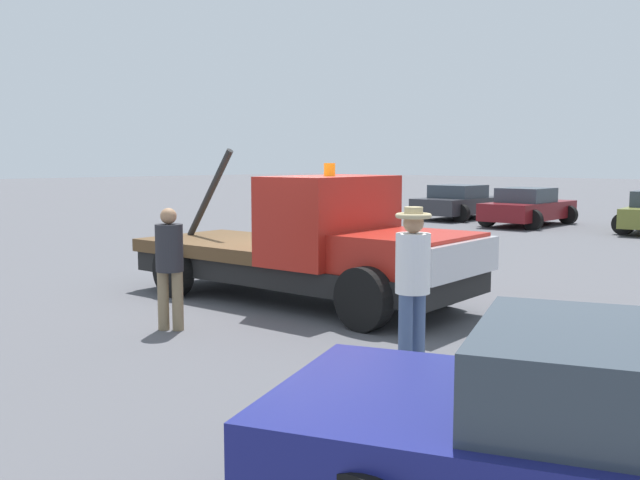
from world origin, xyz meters
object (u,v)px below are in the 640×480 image
object	(u,v)px
person_at_hood	(170,260)
parked_car_charcoal	(460,202)
tow_truck	(315,248)
parked_car_maroon	(528,207)
traffic_cone	(383,250)
person_near_truck	(413,274)

from	to	relation	value
person_at_hood	parked_car_charcoal	size ratio (longest dim) A/B	0.39
tow_truck	parked_car_maroon	xyz separation A→B (m)	(-4.34, 15.00, -0.26)
tow_truck	person_at_hood	bearing A→B (deg)	-98.89
tow_truck	traffic_cone	bearing A→B (deg)	111.33
parked_car_maroon	parked_car_charcoal	bearing A→B (deg)	73.18
parked_car_charcoal	parked_car_maroon	distance (m)	3.48
person_near_truck	parked_car_maroon	size ratio (longest dim) A/B	0.42
parked_car_charcoal	tow_truck	bearing A→B (deg)	-155.56
traffic_cone	parked_car_maroon	bearing A→B (deg)	100.83
tow_truck	traffic_cone	world-z (taller)	tow_truck
person_at_hood	parked_car_charcoal	world-z (taller)	person_at_hood
tow_truck	parked_car_charcoal	xyz separation A→B (m)	(-7.71, 15.85, -0.25)
tow_truck	person_near_truck	distance (m)	3.72
person_at_hood	parked_car_charcoal	xyz separation A→B (m)	(-7.57, 18.50, -0.32)
parked_car_charcoal	parked_car_maroon	bearing A→B (deg)	-105.63
person_near_truck	parked_car_charcoal	world-z (taller)	person_near_truck
tow_truck	person_near_truck	world-z (taller)	tow_truck
person_near_truck	traffic_cone	size ratio (longest dim) A/B	3.27
parked_car_charcoal	traffic_cone	xyz separation A→B (m)	(5.37, -11.26, -0.39)
parked_car_maroon	person_near_truck	bearing A→B (deg)	-158.28
parked_car_charcoal	person_at_hood	bearing A→B (deg)	-159.26
person_at_hood	tow_truck	bearing A→B (deg)	140.27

